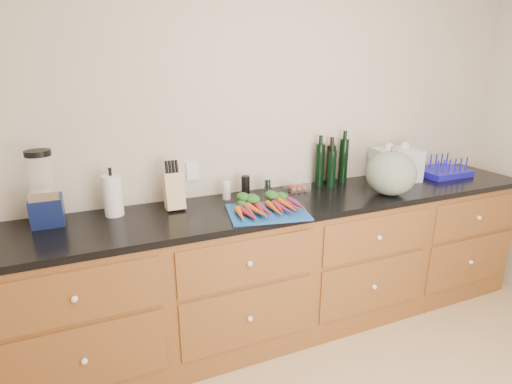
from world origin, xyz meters
name	(u,v)px	position (x,y,z in m)	size (l,w,h in m)	color
wall_back	(274,137)	(0.00, 1.62, 1.30)	(4.10, 0.05, 2.60)	beige
cabinets	(293,266)	(0.00, 1.30, 0.45)	(3.60, 0.64, 0.90)	brown
countertop	(295,202)	(0.00, 1.30, 0.92)	(3.64, 0.62, 0.04)	black
cutting_board	(267,212)	(-0.27, 1.14, 0.95)	(0.46, 0.35, 0.01)	#114897
carrots	(265,205)	(-0.27, 1.18, 0.98)	(0.40, 0.29, 0.06)	#E0581A
squash	(391,173)	(0.64, 1.15, 1.09)	(0.33, 0.33, 0.30)	#5C6E5C
blender_appliance	(44,193)	(-1.45, 1.46, 1.12)	(0.16, 0.16, 0.41)	#0D1641
paper_towel	(113,196)	(-1.11, 1.46, 1.06)	(0.11, 0.11, 0.24)	silver
knife_block	(174,191)	(-0.76, 1.44, 1.05)	(0.11, 0.11, 0.22)	tan
grinder_salt	(227,190)	(-0.41, 1.48, 1.00)	(0.05, 0.05, 0.12)	white
grinder_pepper	(246,186)	(-0.27, 1.48, 1.01)	(0.06, 0.06, 0.14)	black
canister_chrome	(267,186)	(-0.12, 1.48, 0.99)	(0.05, 0.05, 0.10)	silver
tomato_box	(297,185)	(0.11, 1.47, 0.98)	(0.15, 0.12, 0.07)	white
bottles	(331,164)	(0.41, 1.51, 1.09)	(0.27, 0.14, 0.32)	black
grocery_bag	(395,164)	(0.92, 1.42, 1.06)	(0.32, 0.26, 0.24)	silver
dish_rack	(442,170)	(1.36, 1.38, 0.98)	(0.37, 0.30, 0.15)	#1713AC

